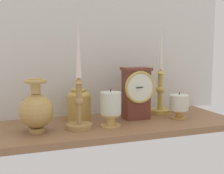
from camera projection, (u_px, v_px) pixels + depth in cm
name	position (u px, v px, depth cm)	size (l,w,h in cm)	color
ground_plane	(111.00, 126.00, 119.71)	(100.00, 36.00, 2.40)	brown
back_wall	(97.00, 39.00, 132.56)	(120.00, 2.00, 65.00)	silver
mantel_clock	(137.00, 92.00, 124.70)	(12.90, 9.20, 21.00)	brown
candlestick_tall_left	(79.00, 98.00, 109.49)	(9.66, 9.66, 39.19)	#A6804A
candlestick_tall_center	(160.00, 89.00, 135.05)	(9.20, 9.20, 39.33)	gold
brass_vase_bulbous	(36.00, 109.00, 105.38)	(11.87, 11.87, 18.50)	tan
brass_vase_jar	(79.00, 104.00, 122.27)	(9.49, 9.49, 12.86)	tan
pillar_candle_front	(179.00, 105.00, 127.28)	(7.78, 7.78, 10.82)	gold
pillar_candle_near_clock	(111.00, 106.00, 114.01)	(7.73, 7.73, 13.93)	tan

